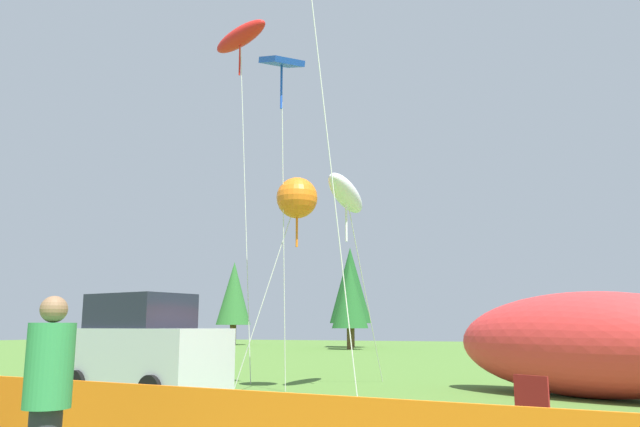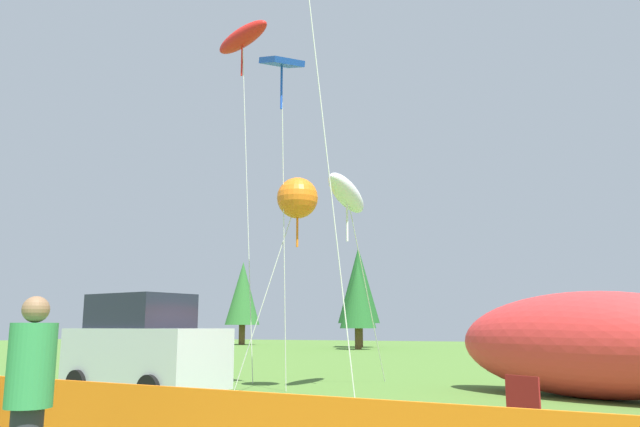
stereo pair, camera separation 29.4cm
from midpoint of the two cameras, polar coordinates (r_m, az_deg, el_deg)
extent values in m
plane|color=#4C752D|center=(11.05, -2.10, -18.65)|extent=(120.00, 120.00, 0.00)
cube|color=#B7BCC1|center=(14.93, -15.23, -12.58)|extent=(4.20, 2.38, 1.29)
cube|color=#1E232D|center=(15.07, -15.53, -8.61)|extent=(2.43, 1.91, 0.77)
cylinder|color=black|center=(14.62, -9.63, -15.19)|extent=(0.68, 0.35, 0.65)
cylinder|color=black|center=(13.51, -14.62, -15.42)|extent=(0.68, 0.35, 0.65)
cylinder|color=black|center=(16.42, -15.94, -14.39)|extent=(0.68, 0.35, 0.65)
cylinder|color=black|center=(15.45, -20.73, -14.41)|extent=(0.68, 0.35, 0.65)
cube|color=maroon|center=(9.21, 20.03, -16.75)|extent=(0.74, 0.74, 0.03)
cube|color=maroon|center=(8.97, 18.97, -15.42)|extent=(0.46, 0.28, 0.49)
ellipsoid|color=red|center=(15.91, 23.69, -10.88)|extent=(7.07, 5.23, 2.42)
ellipsoid|color=yellow|center=(15.94, 23.83, -12.83)|extent=(4.65, 3.58, 1.09)
cylinder|color=#338C4C|center=(6.26, -23.64, -12.56)|extent=(0.41, 0.41, 0.74)
sphere|color=#8C6647|center=(6.25, -23.31, -8.05)|extent=(0.24, 0.24, 0.24)
cylinder|color=silver|center=(16.03, -4.39, -7.19)|extent=(1.38, 0.79, 4.94)
sphere|color=orange|center=(16.38, -1.56, 1.43)|extent=(1.08, 1.08, 1.08)
cylinder|color=orange|center=(16.25, -1.57, -0.99)|extent=(0.06, 0.06, 1.20)
cylinder|color=silver|center=(16.11, -2.81, -0.83)|extent=(0.17, 0.73, 8.51)
cube|color=blue|center=(17.00, -3.01, 13.66)|extent=(1.25, 1.24, 0.50)
cylinder|color=blue|center=(16.73, -3.03, 11.47)|extent=(0.06, 0.06, 1.20)
cylinder|color=silver|center=(13.15, 1.17, 6.36)|extent=(1.02, 0.71, 10.76)
cylinder|color=silver|center=(19.06, -6.23, 1.18)|extent=(0.64, 0.03, 10.76)
ellipsoid|color=red|center=(20.94, -6.69, 15.69)|extent=(2.38, 1.51, 0.95)
cylinder|color=red|center=(20.65, -6.73, 13.94)|extent=(0.06, 0.06, 1.20)
cylinder|color=silver|center=(17.92, 4.77, -7.14)|extent=(0.12, 2.74, 5.18)
ellipsoid|color=white|center=(17.01, 2.98, 1.79)|extent=(0.95, 2.97, 1.03)
cylinder|color=white|center=(16.88, 3.00, -0.53)|extent=(0.06, 0.06, 1.20)
cylinder|color=brown|center=(57.29, -7.01, -10.95)|extent=(0.56, 0.56, 1.77)
cone|color=#2D6B2D|center=(57.36, -6.93, -7.25)|extent=(3.11, 3.11, 5.65)
cylinder|color=brown|center=(45.43, 3.70, -11.37)|extent=(0.48, 0.48, 1.49)
cone|color=#236028|center=(45.48, 3.65, -7.44)|extent=(2.62, 2.62, 4.76)
cylinder|color=brown|center=(49.99, 3.77, -11.04)|extent=(0.60, 0.60, 1.88)
cone|color=#1E5623|center=(50.09, 3.72, -6.53)|extent=(3.31, 3.31, 6.01)
camera|label=1|loc=(0.15, -89.46, -0.10)|focal=35.00mm
camera|label=2|loc=(0.15, 90.54, 0.10)|focal=35.00mm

